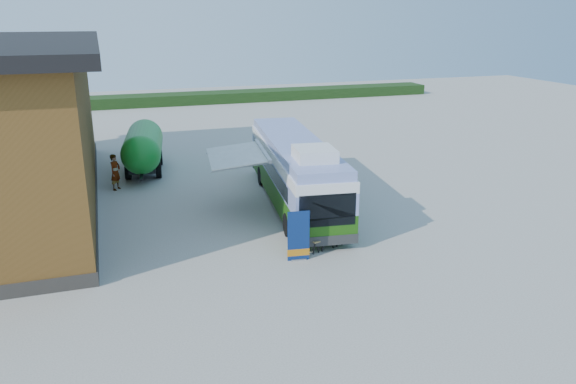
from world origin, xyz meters
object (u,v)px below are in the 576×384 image
object	(u,v)px
bus	(296,169)
person_b	(288,199)
picnic_table	(319,230)
banner	(298,240)
person_a	(115,172)
slurry_tanker	(143,146)

from	to	relation	value
bus	person_b	bearing A→B (deg)	-110.51
bus	picnic_table	bearing A→B (deg)	-91.42
bus	banner	world-z (taller)	bus
bus	picnic_table	xyz separation A→B (m)	(-0.73, -4.90, -1.08)
banner	person_b	bearing A→B (deg)	84.20
bus	picnic_table	world-z (taller)	bus
banner	person_a	bearing A→B (deg)	125.58
bus	person_a	size ratio (longest dim) A/B	6.40
picnic_table	banner	bearing A→B (deg)	-157.70
person_a	person_b	size ratio (longest dim) A/B	0.93
slurry_tanker	person_a	bearing A→B (deg)	-111.53
banner	slurry_tanker	world-z (taller)	slurry_tanker
banner	picnic_table	xyz separation A→B (m)	(1.20, 1.04, -0.16)
banner	picnic_table	world-z (taller)	banner
banner	slurry_tanker	bearing A→B (deg)	114.25
banner	person_b	size ratio (longest dim) A/B	0.96
bus	slurry_tanker	xyz separation A→B (m)	(-6.25, 8.02, -0.21)
picnic_table	person_b	bearing A→B (deg)	77.12
person_b	slurry_tanker	bearing A→B (deg)	-106.81
person_a	slurry_tanker	bearing A→B (deg)	8.88
bus	person_b	size ratio (longest dim) A/B	5.97
picnic_table	person_a	world-z (taller)	person_a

